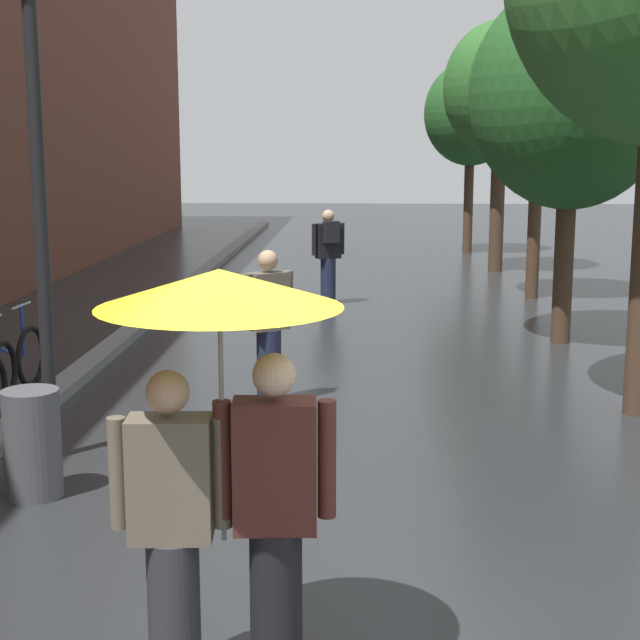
% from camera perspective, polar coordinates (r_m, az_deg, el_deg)
% --- Properties ---
extents(kerb_strip, '(0.30, 36.00, 0.12)m').
position_cam_1_polar(kerb_strip, '(14.98, -10.26, 0.08)').
color(kerb_strip, slate).
rests_on(kerb_strip, ground).
extents(street_tree_2, '(2.69, 2.69, 4.86)m').
position_cam_1_polar(street_tree_2, '(13.45, 14.69, 12.74)').
color(street_tree_2, '#473323').
rests_on(street_tree_2, ground).
extents(street_tree_3, '(2.43, 2.43, 5.05)m').
position_cam_1_polar(street_tree_3, '(17.32, 12.91, 13.28)').
color(street_tree_3, '#473323').
rests_on(street_tree_3, ground).
extents(street_tree_4, '(2.41, 2.41, 5.24)m').
position_cam_1_polar(street_tree_4, '(20.91, 10.69, 13.28)').
color(street_tree_4, '#473323').
rests_on(street_tree_4, ground).
extents(street_tree_5, '(2.29, 2.29, 4.71)m').
position_cam_1_polar(street_tree_5, '(24.37, 8.94, 11.97)').
color(street_tree_5, '#473323').
rests_on(street_tree_5, ground).
extents(couple_under_umbrella, '(1.17, 1.17, 2.14)m').
position_cam_1_polar(couple_under_umbrella, '(4.62, -5.82, -5.60)').
color(couple_under_umbrella, '#2D2D33').
rests_on(couple_under_umbrella, ground).
extents(street_lamp_post, '(0.24, 0.24, 4.29)m').
position_cam_1_polar(street_lamp_post, '(8.40, -16.41, 8.63)').
color(street_lamp_post, black).
rests_on(street_lamp_post, ground).
extents(litter_bin, '(0.44, 0.44, 0.85)m').
position_cam_1_polar(litter_bin, '(7.81, -16.69, -7.03)').
color(litter_bin, '#4C4C51').
rests_on(litter_bin, ground).
extents(pedestrian_walking_midground, '(0.50, 0.41, 1.63)m').
position_cam_1_polar(pedestrian_walking_midground, '(10.02, -3.06, -0.38)').
color(pedestrian_walking_midground, '#1E233D').
rests_on(pedestrian_walking_midground, ground).
extents(pedestrian_walking_far, '(0.55, 0.43, 1.61)m').
position_cam_1_polar(pedestrian_walking_far, '(16.33, 0.50, 3.93)').
color(pedestrian_walking_far, '#1E233D').
rests_on(pedestrian_walking_far, ground).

